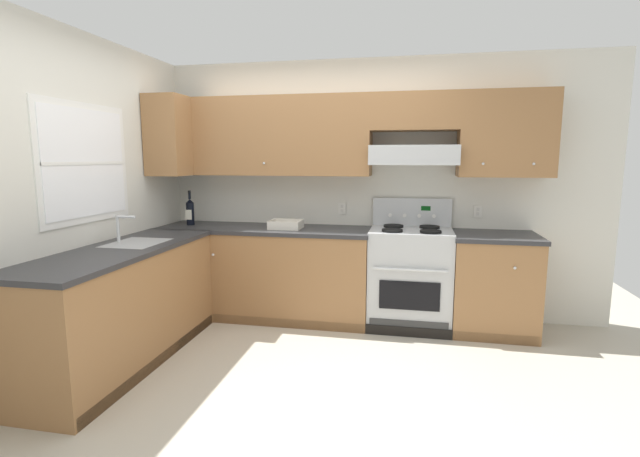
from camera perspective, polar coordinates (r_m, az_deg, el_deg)
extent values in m
plane|color=#B2AA99|center=(3.57, -5.25, -17.71)|extent=(7.04, 7.04, 0.00)
cube|color=silver|center=(4.72, 5.59, 4.87)|extent=(4.68, 0.12, 2.55)
cube|color=olive|center=(4.67, -6.32, 11.26)|extent=(2.02, 0.34, 0.76)
cube|color=olive|center=(4.52, 22.06, 10.77)|extent=(0.81, 0.34, 0.76)
cube|color=olive|center=(4.46, 11.68, 13.96)|extent=(0.80, 0.34, 0.34)
cube|color=#B7BABC|center=(4.40, 11.52, 8.95)|extent=(0.80, 0.46, 0.17)
cube|color=#B7BABC|center=(4.18, 11.49, 7.95)|extent=(0.80, 0.03, 0.04)
sphere|color=silver|center=(4.49, -6.96, 8.03)|extent=(0.02, 0.02, 0.02)
sphere|color=silver|center=(4.31, 19.57, 7.57)|extent=(0.02, 0.02, 0.02)
sphere|color=silver|center=(4.38, 24.98, 7.28)|extent=(0.02, 0.02, 0.02)
cube|color=silver|center=(4.69, 2.75, 2.49)|extent=(0.08, 0.01, 0.12)
cube|color=silver|center=(4.68, 2.75, 2.75)|extent=(0.03, 0.00, 0.03)
cube|color=silver|center=(4.69, 2.74, 2.21)|extent=(0.03, 0.00, 0.03)
cube|color=silver|center=(4.68, 18.97, 2.01)|extent=(0.08, 0.01, 0.12)
cube|color=silver|center=(4.67, 19.00, 2.27)|extent=(0.03, 0.00, 0.03)
cube|color=silver|center=(4.68, 18.97, 1.73)|extent=(0.03, 0.00, 0.03)
cube|color=silver|center=(4.08, -27.52, 3.32)|extent=(0.12, 4.00, 2.55)
cube|color=white|center=(4.03, -27.22, 7.21)|extent=(0.04, 1.00, 0.92)
cube|color=white|center=(4.01, -27.00, 7.23)|extent=(0.01, 0.90, 0.82)
cube|color=white|center=(4.01, -26.96, 7.23)|extent=(0.01, 0.90, 0.02)
cube|color=olive|center=(4.85, -17.43, 10.82)|extent=(0.34, 0.64, 0.76)
cube|color=olive|center=(4.68, -6.74, -5.60)|extent=(2.08, 0.61, 0.87)
cube|color=#2D2D30|center=(4.59, -6.84, -0.08)|extent=(2.10, 0.63, 0.04)
cube|color=olive|center=(4.52, 20.66, -6.62)|extent=(0.73, 0.61, 0.87)
cube|color=#2D2D30|center=(4.43, 20.98, -0.93)|extent=(0.75, 0.63, 0.04)
cube|color=black|center=(4.37, 1.80, -11.97)|extent=(3.54, 0.06, 0.09)
sphere|color=silver|center=(4.49, -13.12, -3.19)|extent=(0.03, 0.03, 0.03)
sphere|color=silver|center=(4.18, 23.01, -4.53)|extent=(0.03, 0.03, 0.03)
cube|color=olive|center=(3.93, -23.29, -9.08)|extent=(0.61, 1.89, 0.87)
cube|color=#2D2D30|center=(3.82, -23.70, -2.55)|extent=(0.63, 1.91, 0.04)
cube|color=black|center=(3.92, -19.50, -15.00)|extent=(0.06, 1.85, 0.09)
cube|color=#999B9E|center=(4.01, -21.79, -1.70)|extent=(0.40, 0.48, 0.01)
cube|color=#28282B|center=(4.02, -21.73, -2.71)|extent=(0.34, 0.42, 0.14)
cylinder|color=silver|center=(4.08, -23.76, -0.04)|extent=(0.03, 0.03, 0.22)
cylinder|color=silver|center=(4.02, -22.91, 1.34)|extent=(0.16, 0.02, 0.02)
cube|color=#B7BABC|center=(4.46, 11.07, -6.17)|extent=(0.76, 0.58, 0.91)
cube|color=black|center=(4.20, 11.01, -8.19)|extent=(0.53, 0.01, 0.26)
cylinder|color=silver|center=(4.11, 11.11, -5.08)|extent=(0.65, 0.02, 0.02)
cube|color=#333333|center=(4.29, 10.90, -11.83)|extent=(0.70, 0.01, 0.11)
cube|color=#B7BABC|center=(4.37, 11.25, -0.27)|extent=(0.76, 0.58, 0.02)
cube|color=#B7BABC|center=(4.62, 11.31, 1.91)|extent=(0.76, 0.04, 0.29)
cube|color=#053F0C|center=(4.60, 12.99, 2.45)|extent=(0.09, 0.01, 0.04)
cylinder|color=black|center=(4.23, 8.94, -0.24)|extent=(0.19, 0.19, 0.02)
cylinder|color=black|center=(4.23, 8.94, -0.32)|extent=(0.07, 0.07, 0.01)
cylinder|color=black|center=(4.23, 13.55, -0.38)|extent=(0.19, 0.19, 0.02)
cylinder|color=black|center=(4.23, 13.55, -0.46)|extent=(0.07, 0.07, 0.01)
cylinder|color=black|center=(4.50, 9.10, 0.30)|extent=(0.19, 0.19, 0.02)
cylinder|color=black|center=(4.50, 9.10, 0.23)|extent=(0.07, 0.07, 0.01)
cylinder|color=black|center=(4.50, 13.42, 0.17)|extent=(0.19, 0.19, 0.02)
cylinder|color=black|center=(4.51, 13.42, 0.10)|extent=(0.07, 0.07, 0.01)
cylinder|color=white|center=(4.61, 8.70, 1.65)|extent=(0.04, 0.02, 0.04)
cylinder|color=white|center=(4.60, 10.45, 1.60)|extent=(0.04, 0.02, 0.04)
cylinder|color=white|center=(4.60, 12.20, 1.55)|extent=(0.04, 0.02, 0.04)
cylinder|color=white|center=(4.61, 13.95, 1.49)|extent=(0.04, 0.02, 0.04)
cylinder|color=black|center=(4.89, -15.79, 1.77)|extent=(0.08, 0.08, 0.23)
cone|color=black|center=(4.88, -15.85, 3.30)|extent=(0.08, 0.08, 0.04)
cylinder|color=black|center=(4.88, -15.88, 4.02)|extent=(0.03, 0.03, 0.09)
cylinder|color=black|center=(4.87, -15.90, 4.42)|extent=(0.03, 0.03, 0.02)
cube|color=silver|center=(4.86, -16.00, 1.65)|extent=(0.07, 0.00, 0.10)
cube|color=beige|center=(4.49, -4.25, 0.10)|extent=(0.24, 0.20, 0.02)
cube|color=beige|center=(4.37, -4.66, 0.30)|extent=(0.31, 0.01, 0.08)
cube|color=beige|center=(4.59, -3.87, 0.71)|extent=(0.31, 0.01, 0.08)
cube|color=beige|center=(4.52, -6.03, 0.56)|extent=(0.01, 0.22, 0.08)
cube|color=beige|center=(4.44, -2.44, 0.46)|extent=(0.01, 0.22, 0.08)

